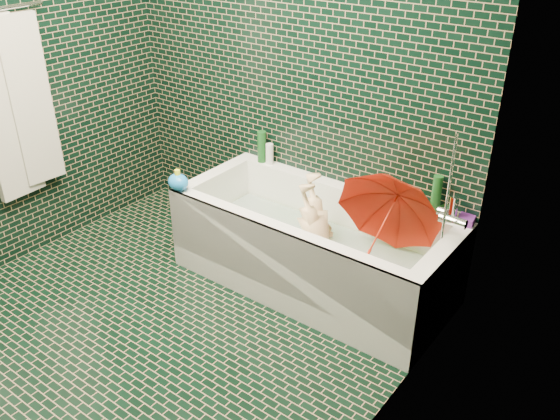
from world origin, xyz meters
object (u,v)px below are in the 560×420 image
Objects in this scene: bathtub at (312,255)px; child at (320,244)px; umbrella at (383,225)px; bath_toy at (178,182)px; rubber_duck at (414,202)px.

bathtub reaches higher than child.
umbrella is 1.29m from bath_toy.
umbrella is (0.44, 0.03, 0.36)m from bathtub.
child is 7.84× the size of rubber_duck.
bath_toy is (-0.85, -0.33, 0.30)m from child.
umbrella reaches higher than bathtub.
bathtub is at bearing -97.86° from child.
bathtub is 0.94m from bath_toy.
bathtub is at bearing -172.28° from umbrella.
bath_toy is (-0.79, -0.32, 0.40)m from bathtub.
bathtub is 0.70m from rubber_duck.
child is 1.43× the size of umbrella.
child is 4.99× the size of bath_toy.
umbrella is 5.49× the size of rubber_duck.
bath_toy reaches higher than child.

